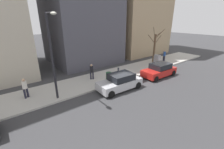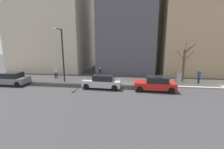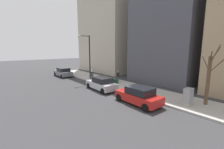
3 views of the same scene
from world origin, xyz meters
The scene contains 14 objects.
ground_plane centered at (0.00, 0.00, 0.00)m, with size 120.00×120.00×0.00m, color #38383A.
sidewalk centered at (2.00, 0.00, 0.07)m, with size 4.00×36.00×0.15m, color #B2AFA8.
parked_car_red centered at (-1.30, -4.25, 0.74)m, with size 2.04×4.25×1.52m.
parked_car_silver centered at (-1.12, 1.47, 0.74)m, with size 2.07×4.27×1.52m.
parked_car_grey centered at (-1.20, 12.73, 0.74)m, with size 1.94×4.21×1.52m.
parking_meter centered at (0.45, 0.36, 0.98)m, with size 0.14×0.10×1.35m.
utility_box centered at (1.30, -7.31, 0.85)m, with size 0.83×0.61×1.43m.
streetlamp centered at (0.28, 6.72, 4.02)m, with size 1.97×0.32×6.50m.
bare_tree centered at (2.60, -8.25, 2.40)m, with size 1.71×1.82×4.96m.
trash_bin centered at (0.90, 1.27, 0.60)m, with size 0.56×0.56×0.90m, color #14381E.
pedestrian_midblock centered at (2.31, 2.44, 1.09)m, with size 0.36×0.37×1.66m.
pedestrian_far_corner centered at (2.14, 8.69, 1.09)m, with size 0.36×0.37×1.66m.
office_block_center centered at (10.06, -0.69, 8.56)m, with size 9.12×9.12×17.13m, color #4C4C56.
office_tower_right centered at (11.92, 13.19, 11.63)m, with size 12.85×12.85×23.26m, color #BCB29E.
Camera 3 is at (-11.08, -12.39, 4.75)m, focal length 24.00 mm.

